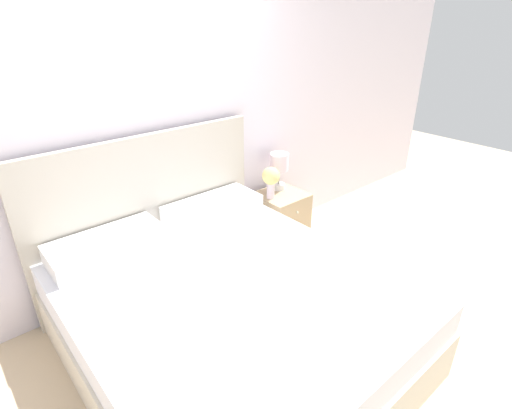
{
  "coord_description": "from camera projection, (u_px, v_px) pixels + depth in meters",
  "views": [
    {
      "loc": [
        -1.18,
        -2.66,
        2.06
      ],
      "look_at": [
        0.61,
        -0.58,
        0.73
      ],
      "focal_mm": 28.0,
      "sensor_mm": 36.0,
      "label": 1
    }
  ],
  "objects": [
    {
      "name": "wall_back",
      "position": [
        134.0,
        128.0,
        2.88
      ],
      "size": [
        8.0,
        0.06,
        2.6
      ],
      "color": "white",
      "rests_on": "ground_plane"
    },
    {
      "name": "nightstand",
      "position": [
        281.0,
        218.0,
        3.85
      ],
      "size": [
        0.42,
        0.44,
        0.51
      ],
      "color": "tan",
      "rests_on": "ground_plane"
    },
    {
      "name": "ground_plane",
      "position": [
        158.0,
        279.0,
        3.4
      ],
      "size": [
        12.0,
        12.0,
        0.0
      ],
      "primitive_type": "plane",
      "color": "#CCB28E"
    },
    {
      "name": "table_lamp",
      "position": [
        279.0,
        166.0,
        3.74
      ],
      "size": [
        0.17,
        0.17,
        0.36
      ],
      "color": "white",
      "rests_on": "nightstand"
    },
    {
      "name": "bed",
      "position": [
        224.0,
        309.0,
        2.61
      ],
      "size": [
        1.85,
        2.1,
        1.26
      ],
      "color": "beige",
      "rests_on": "ground_plane"
    },
    {
      "name": "flower_vase",
      "position": [
        271.0,
        178.0,
        3.58
      ],
      "size": [
        0.16,
        0.16,
        0.3
      ],
      "color": "silver",
      "rests_on": "nightstand"
    }
  ]
}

